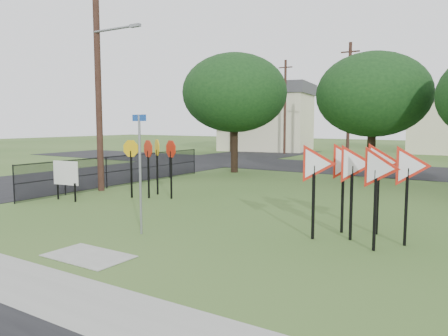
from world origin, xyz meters
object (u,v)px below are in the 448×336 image
Objects in this scene: stop_sign_cluster at (152,154)px; street_name_sign at (140,167)px; yield_sign_cluster at (361,169)px; info_board at (66,174)px.

street_name_sign is at bearing -51.03° from stop_sign_cluster.
yield_sign_cluster reaches higher than stop_sign_cluster.
info_board is at bearing 159.94° from street_name_sign.
street_name_sign is 2.10× the size of info_board.
stop_sign_cluster is 9.28m from yield_sign_cluster.
street_name_sign reaches higher than yield_sign_cluster.
street_name_sign reaches higher than stop_sign_cluster.
stop_sign_cluster is 1.52× the size of info_board.
yield_sign_cluster reaches higher than info_board.
street_name_sign is 1.02× the size of yield_sign_cluster.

